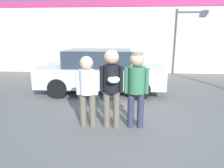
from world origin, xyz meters
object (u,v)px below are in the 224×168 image
Objects in this scene: person_left at (87,86)px; person_right at (136,83)px; parked_car_near at (101,71)px; person_middle_with_frisbee at (111,82)px; shrub at (81,64)px.

person_left is 1.10m from person_right.
parked_car_near is at bearing 111.31° from person_right.
person_left is 0.56m from person_middle_with_frisbee.
person_left is 6.44m from shrub.
person_middle_with_frisbee reaches higher than shrub.
person_right is at bearing -67.33° from shrub.
person_middle_with_frisbee is at bearing -78.76° from parked_car_near.
person_right is at bearing 1.00° from person_left.
person_right is (1.10, 0.02, 0.09)m from person_left.
person_left is 0.92× the size of person_middle_with_frisbee.
person_middle_with_frisbee is at bearing -3.89° from person_left.
person_left is 2.95m from parked_car_near.
parked_car_near is at bearing 101.24° from person_middle_with_frisbee.
shrub is at bearing 112.67° from person_right.
person_middle_with_frisbee is at bearing -71.92° from shrub.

